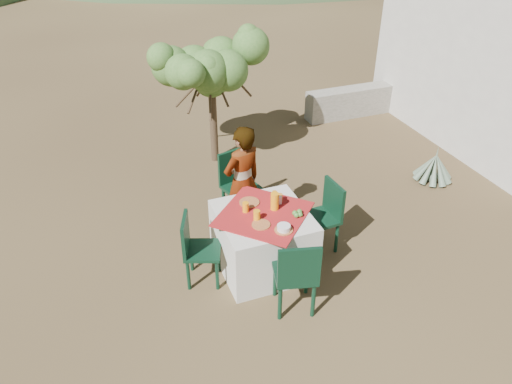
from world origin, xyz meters
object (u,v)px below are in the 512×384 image
chair_far (238,182)px  shrub_tree (214,72)px  table (263,240)px  juice_pitcher (275,201)px  person (242,182)px  chair_right (325,213)px  chair_near (296,274)px  chair_left (196,247)px  agave (434,168)px

chair_far → shrub_tree: bearing=67.6°
table → juice_pitcher: (0.16, 0.04, 0.49)m
chair_far → juice_pitcher: bearing=-100.8°
person → chair_right: bearing=122.7°
chair_near → chair_left: (-0.85, 0.85, -0.05)m
chair_near → shrub_tree: shrub_tree is taller
table → person: bearing=89.7°
chair_far → person: person is taller
chair_near → chair_left: chair_near is taller
juice_pitcher → chair_right: bearing=2.7°
shrub_tree → agave: shrub_tree is taller
chair_left → agave: chair_left is taller
chair_left → agave: size_ratio=1.37×
chair_far → chair_right: bearing=-68.6°
chair_left → juice_pitcher: (0.96, 0.01, 0.38)m
chair_near → chair_left: size_ratio=1.09×
table → person: size_ratio=0.85×
table → chair_far: chair_far is taller
chair_right → juice_pitcher: bearing=-91.5°
chair_near → person: 1.56m
chair_near → table: bearing=-72.5°
chair_far → juice_pitcher: juice_pitcher is taller
agave → chair_left: bearing=-167.3°
table → person: 0.82m
shrub_tree → juice_pitcher: (-0.13, -2.75, -0.61)m
chair_left → chair_far: bearing=-18.7°
juice_pitcher → table: bearing=-164.1°
chair_right → juice_pitcher: 0.78m
chair_right → shrub_tree: size_ratio=0.49×
chair_left → person: person is taller
chair_left → person: 1.10m
shrub_tree → juice_pitcher: shrub_tree is taller
agave → chair_far: bearing=176.7°
chair_near → chair_right: (0.80, 0.90, -0.02)m
chair_far → chair_left: 1.39m
chair_far → chair_left: chair_far is taller
table → chair_right: (0.84, 0.08, 0.13)m
shrub_tree → chair_near: bearing=-93.7°
agave → juice_pitcher: (-3.03, -0.89, 0.65)m
chair_left → juice_pitcher: 1.03m
table → juice_pitcher: size_ratio=6.18×
chair_near → person: (-0.04, 1.55, 0.23)m
person → agave: 3.24m
chair_left → agave: bearing=-57.0°
agave → shrub_tree: bearing=147.3°
chair_near → person: size_ratio=0.62×
table → chair_near: (0.05, -0.82, 0.15)m
chair_far → juice_pitcher: size_ratio=4.55×
person → shrub_tree: (0.28, 2.07, 0.71)m
table → chair_left: (-0.80, 0.03, 0.10)m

